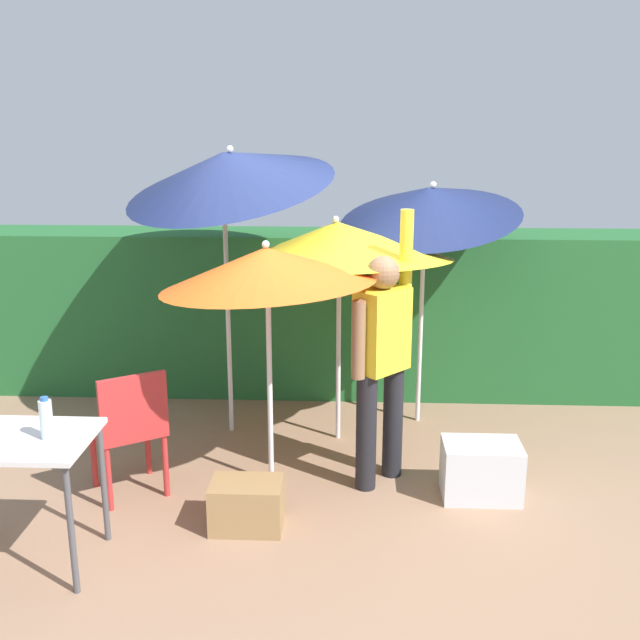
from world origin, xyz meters
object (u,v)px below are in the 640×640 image
Objects in this scene: chair_plastic at (129,425)px; folding_table at (19,453)px; umbrella_yellow at (337,242)px; umbrella_rainbow at (429,203)px; bottle_water at (46,419)px; cooler_box at (481,470)px; person_vendor at (382,354)px; crate_cardboard at (247,505)px; umbrella_orange at (227,171)px; umbrella_navy at (267,267)px.

chair_plastic reaches higher than folding_table.
chair_plastic is (-1.34, -1.00, -1.06)m from umbrella_yellow.
folding_table is at bearing -137.75° from umbrella_rainbow.
umbrella_yellow is 2.47m from bottle_water.
folding_table is (-2.69, -0.90, 0.49)m from cooler_box.
bottle_water is at bearing -102.76° from chair_plastic.
person_vendor reaches higher than cooler_box.
umbrella_rainbow reaches higher than cooler_box.
chair_plastic is at bearing -170.24° from person_vendor.
person_vendor reaches higher than folding_table.
umbrella_rainbow is 2.79m from chair_plastic.
cooler_box is at bearing 17.11° from crate_cardboard.
umbrella_rainbow is 1.16× the size of person_vendor.
person_vendor is at bearing -35.30° from umbrella_orange.
umbrella_orange reaches higher than chair_plastic.
cooler_box is at bearing -42.31° from umbrella_yellow.
person_vendor is 7.83× the size of bottle_water.
crate_cardboard is (-0.52, -1.37, -1.42)m from umbrella_yellow.
umbrella_rainbow reaches higher than chair_plastic.
chair_plastic is 1.73× the size of cooler_box.
umbrella_navy is at bearing 174.76° from cooler_box.
cooler_box is at bearing 2.32° from chair_plastic.
umbrella_yellow is at bearing 36.63° from chair_plastic.
chair_plastic is (-1.66, -0.29, -0.42)m from person_vendor.
crate_cardboard is (-1.22, -1.74, -1.67)m from umbrella_rainbow.
bottle_water is (-1.01, -0.45, 0.74)m from crate_cardboard.
umbrella_yellow is 2.04m from crate_cardboard.
folding_table is at bearing -114.04° from chair_plastic.
cooler_box is 1.58m from crate_cardboard.
umbrella_orange reaches higher than umbrella_navy.
umbrella_orange is 1.81m from person_vendor.
bottle_water is (-1.53, -1.81, -0.68)m from umbrella_yellow.
umbrella_rainbow reaches higher than bottle_water.
umbrella_rainbow is 2.72× the size of folding_table.
umbrella_navy is at bearing 43.84° from bottle_water.
umbrella_orange reaches higher than crate_cardboard.
umbrella_yellow is 1.98m from chair_plastic.
person_vendor is at bearing 164.20° from cooler_box.
umbrella_orange is 1.45× the size of umbrella_navy.
cooler_box is at bearing 19.94° from bottle_water.
bottle_water is at bearing -135.46° from umbrella_rainbow.
umbrella_rainbow is 2.45× the size of chair_plastic.
cooler_box is at bearing 18.54° from folding_table.
umbrella_yellow is 4.14× the size of crate_cardboard.
umbrella_orange reaches higher than bottle_water.
umbrella_rainbow is 1.58m from umbrella_orange.
umbrella_rainbow is 4.23× the size of cooler_box.
crate_cardboard is 1.33m from bottle_water.
umbrella_rainbow is at bearing 10.40° from umbrella_orange.
umbrella_navy is at bearing -134.80° from umbrella_rainbow.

